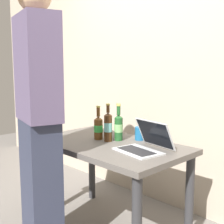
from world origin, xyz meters
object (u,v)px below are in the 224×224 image
object	(u,v)px
person_figure	(39,116)
laptop	(145,144)
beer_bottle_brown	(108,126)
beer_bottle_dark	(98,127)
beer_bottle_green	(119,127)
beer_bottle_amber	(118,125)
coffee_mug	(140,133)

from	to	relation	value
person_figure	laptop	bearing A→B (deg)	52.42
laptop	person_figure	xyz separation A→B (m)	(-0.45, -0.58, 0.22)
beer_bottle_brown	person_figure	distance (m)	0.61
beer_bottle_dark	beer_bottle_green	bearing A→B (deg)	32.36
laptop	person_figure	world-z (taller)	person_figure
beer_bottle_amber	beer_bottle_green	xyz separation A→B (m)	(0.06, -0.05, 0.01)
beer_bottle_amber	person_figure	world-z (taller)	person_figure
coffee_mug	beer_bottle_amber	bearing A→B (deg)	-155.21
beer_bottle_green	beer_bottle_amber	bearing A→B (deg)	135.99
coffee_mug	beer_bottle_dark	bearing A→B (deg)	-138.97
beer_bottle_brown	beer_bottle_green	world-z (taller)	beer_bottle_brown
person_figure	beer_bottle_brown	bearing A→B (deg)	84.25
beer_bottle_amber	laptop	bearing A→B (deg)	-19.79
beer_bottle_dark	beer_bottle_amber	bearing A→B (deg)	59.13
beer_bottle_dark	coffee_mug	xyz separation A→B (m)	(0.26, 0.23, -0.05)
laptop	coffee_mug	bearing A→B (deg)	136.36
beer_bottle_dark	beer_bottle_amber	xyz separation A→B (m)	(0.09, 0.15, 0.01)
beer_bottle_dark	laptop	bearing A→B (deg)	-0.13
beer_bottle_dark	beer_bottle_amber	size ratio (longest dim) A/B	0.95
beer_bottle_brown	coffee_mug	size ratio (longest dim) A/B	2.60
laptop	beer_bottle_brown	xyz separation A→B (m)	(-0.39, 0.01, 0.07)
beer_bottle_amber	beer_bottle_dark	bearing A→B (deg)	-120.87
beer_bottle_brown	beer_bottle_green	xyz separation A→B (m)	(0.04, 0.08, -0.01)
beer_bottle_dark	person_figure	world-z (taller)	person_figure
person_figure	coffee_mug	bearing A→B (deg)	75.43
coffee_mug	person_figure	bearing A→B (deg)	-104.57
laptop	coffee_mug	distance (m)	0.33
beer_bottle_green	person_figure	xyz separation A→B (m)	(-0.10, -0.67, 0.15)
beer_bottle_dark	beer_bottle_green	world-z (taller)	beer_bottle_green
laptop	person_figure	bearing A→B (deg)	-127.58
beer_bottle_green	coffee_mug	distance (m)	0.19
laptop	beer_bottle_dark	size ratio (longest dim) A/B	1.36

